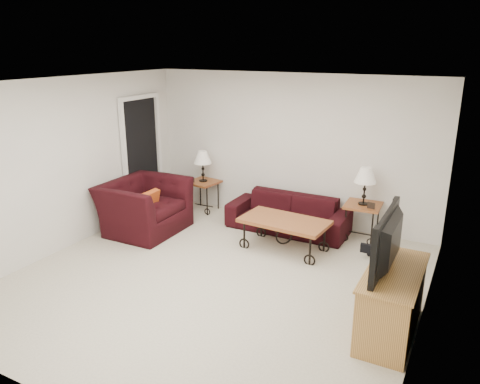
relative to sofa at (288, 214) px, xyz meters
name	(u,v)px	position (x,y,z in m)	size (l,w,h in m)	color
ground	(215,279)	(-0.19, -2.02, -0.29)	(5.00, 5.00, 0.00)	beige
wall_back	(290,149)	(-0.19, 0.48, 0.96)	(5.00, 0.02, 2.50)	silver
wall_front	(46,272)	(-0.19, -4.52, 0.96)	(5.00, 0.02, 2.50)	silver
wall_left	(67,164)	(-2.69, -2.02, 0.96)	(0.02, 5.00, 2.50)	silver
wall_right	(431,223)	(2.31, -2.02, 0.96)	(0.02, 5.00, 2.50)	silver
ceiling	(211,83)	(-0.19, -2.02, 2.21)	(5.00, 5.00, 0.00)	white
doorway	(142,157)	(-2.66, -0.37, 0.73)	(0.08, 0.94, 2.04)	black
sofa	(288,214)	(0.00, 0.00, 0.00)	(1.96, 0.77, 0.57)	black
side_table_left	(204,196)	(-1.73, 0.18, -0.01)	(0.51, 0.51, 0.56)	brown
side_table_right	(362,222)	(1.16, 0.18, 0.00)	(0.53, 0.53, 0.58)	brown
lamp_left	(203,166)	(-1.73, 0.18, 0.55)	(0.32, 0.32, 0.56)	black
lamp_right	(365,186)	(1.16, 0.18, 0.59)	(0.33, 0.33, 0.58)	black
photo_frame_left	(192,180)	(-1.88, 0.03, 0.32)	(0.11, 0.01, 0.09)	black
photo_frame_right	(371,206)	(1.31, 0.03, 0.34)	(0.12, 0.02, 0.10)	black
coffee_table	(284,235)	(0.24, -0.74, -0.05)	(1.27, 0.69, 0.47)	brown
armchair	(144,206)	(-2.06, -1.10, 0.13)	(1.28, 1.12, 0.83)	black
throw_pillow	(149,203)	(-1.91, -1.15, 0.23)	(0.38, 0.10, 0.38)	#BB4117
tv_stand	(392,302)	(2.04, -2.16, 0.08)	(0.50, 1.21, 0.72)	tan
television	(396,242)	(2.02, -2.16, 0.75)	(1.08, 0.14, 0.62)	black
backpack	(370,243)	(1.43, -0.39, -0.08)	(0.31, 0.24, 0.40)	black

